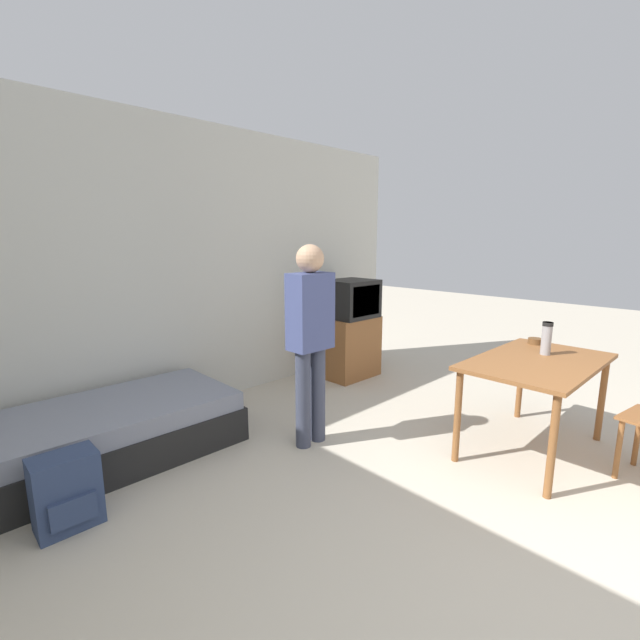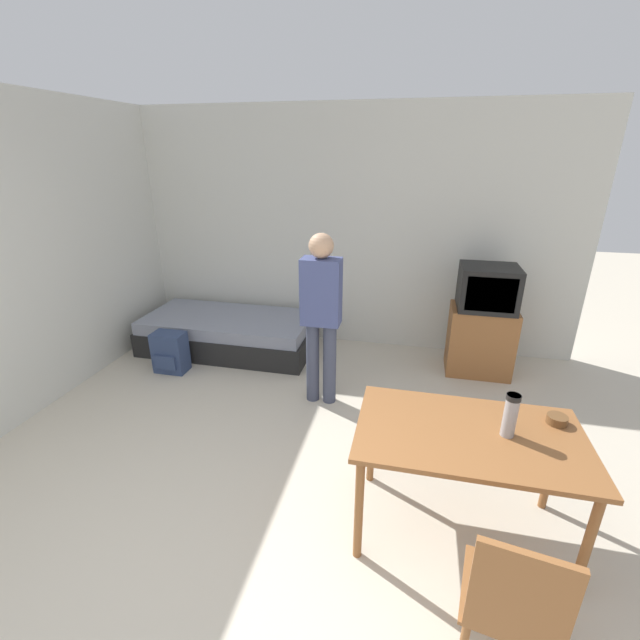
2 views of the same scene
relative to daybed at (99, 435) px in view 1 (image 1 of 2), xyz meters
The scene contains 8 objects.
wall_back 1.71m from the daybed, 27.37° to the left, with size 5.53×0.06×2.70m.
daybed is the anchor object (origin of this frame).
tv 2.84m from the daybed, ahead, with size 0.65×0.48×1.16m.
dining_table 3.30m from the daybed, 40.98° to the right, with size 1.27×0.76×0.73m.
person_standing 1.73m from the daybed, 33.40° to the right, with size 0.34×0.21×1.58m.
thermos_flask 3.47m from the daybed, 38.58° to the right, with size 0.08×0.08×0.26m.
mate_bowl 3.59m from the daybed, 33.22° to the right, with size 0.11×0.11×0.05m.
backpack 0.76m from the daybed, 119.59° to the right, with size 0.34×0.24×0.44m.
Camera 1 is at (-1.99, -0.08, 1.63)m, focal length 24.00 mm.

